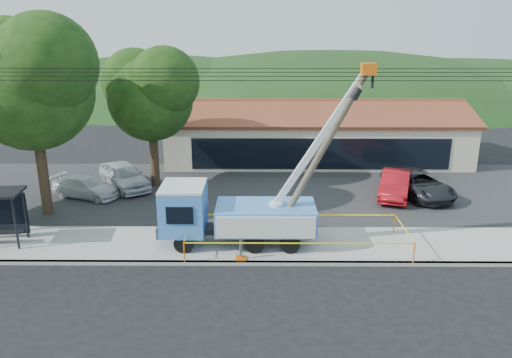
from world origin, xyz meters
The scene contains 17 objects.
ground centered at (0.00, 0.00, 0.00)m, with size 120.00×120.00×0.00m, color black.
curb centered at (0.00, 2.10, 0.07)m, with size 60.00×0.25×0.15m, color #A7A39C.
sidewalk centered at (0.00, 4.00, 0.07)m, with size 60.00×4.00×0.15m, color #A7A39C.
parking_lot centered at (0.00, 12.00, 0.05)m, with size 60.00×12.00×0.10m, color #28282B.
strip_mall centered at (4.00, 19.98, 1.88)m, with size 22.50×8.53×4.67m.
tree_west_near centered at (-12.00, 8.00, 7.52)m, with size 7.56×6.72×10.80m.
tree_lot centered at (-7.00, 13.00, 6.21)m, with size 6.30×5.60×8.94m.
hill_west centered at (-15.00, 55.00, 0.00)m, with size 78.40×56.00×28.00m, color #1E3814.
hill_center centered at (10.00, 55.00, 0.00)m, with size 89.60×64.00×32.00m, color #1E3814.
hill_east centered at (30.00, 55.00, 0.00)m, with size 72.80×52.00×26.00m, color #1E3814.
utility_truck centered at (-1.49, 4.08, 1.69)m, with size 9.62×3.89×8.43m.
leaning_pole centered at (2.50, 4.00, 4.68)m, with size 4.43×1.78×8.32m.
caution_tape centered at (1.46, 3.69, 0.87)m, with size 10.08×3.39×0.98m.
car_silver centered at (-8.84, 12.35, 0.00)m, with size 1.96×4.88×1.66m, color silver.
car_red centered at (7.91, 10.89, 0.00)m, with size 1.64×4.69×1.55m, color #A41018.
car_white centered at (-10.75, 10.70, 0.00)m, with size 1.74×4.28×1.24m, color silver.
car_dark centered at (9.38, 11.09, 0.00)m, with size 2.46×5.33×1.48m, color #222227.
Camera 1 is at (-0.26, -17.73, 10.26)m, focal length 35.00 mm.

